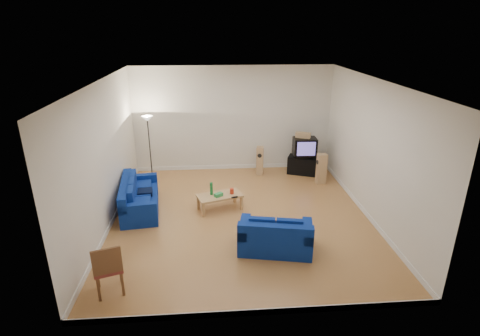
{
  "coord_description": "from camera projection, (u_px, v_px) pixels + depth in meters",
  "views": [
    {
      "loc": [
        -0.64,
        -7.89,
        4.29
      ],
      "look_at": [
        0.0,
        0.4,
        1.1
      ],
      "focal_mm": 28.0,
      "sensor_mm": 36.0,
      "label": 1
    }
  ],
  "objects": [
    {
      "name": "av_receiver",
      "position": [
        303.0,
        156.0,
        11.3
      ],
      "size": [
        0.43,
        0.37,
        0.09
      ],
      "primitive_type": "cube",
      "rotation": [
        0.0,
        0.0,
        -0.16
      ],
      "color": "black",
      "rests_on": "tv_stand"
    },
    {
      "name": "floor_lamp",
      "position": [
        148.0,
        127.0,
        10.6
      ],
      "size": [
        0.32,
        0.32,
        1.9
      ],
      "color": "black",
      "rests_on": "ground"
    },
    {
      "name": "tv_stand",
      "position": [
        303.0,
        165.0,
        11.46
      ],
      "size": [
        1.0,
        0.78,
        0.54
      ],
      "primitive_type": "cube",
      "rotation": [
        0.0,
        0.0,
        -0.38
      ],
      "color": "black",
      "rests_on": "ground"
    },
    {
      "name": "television",
      "position": [
        305.0,
        146.0,
        11.19
      ],
      "size": [
        0.69,
        0.54,
        0.52
      ],
      "rotation": [
        0.0,
        0.0,
        -0.04
      ],
      "color": "black",
      "rests_on": "av_receiver"
    },
    {
      "name": "centre_speaker",
      "position": [
        303.0,
        135.0,
        11.11
      ],
      "size": [
        0.48,
        0.33,
        0.16
      ],
      "primitive_type": "cube",
      "rotation": [
        0.0,
        0.0,
        -0.4
      ],
      "color": "tan",
      "rests_on": "television"
    },
    {
      "name": "coffee_table",
      "position": [
        220.0,
        197.0,
        9.19
      ],
      "size": [
        1.19,
        0.84,
        0.39
      ],
      "rotation": [
        0.0,
        0.0,
        0.31
      ],
      "color": "tan",
      "rests_on": "ground"
    },
    {
      "name": "speaker_right",
      "position": [
        321.0,
        169.0,
        10.69
      ],
      "size": [
        0.29,
        0.23,
        0.88
      ],
      "rotation": [
        0.0,
        0.0,
        -1.47
      ],
      "color": "tan",
      "rests_on": "ground"
    },
    {
      "name": "speaker_left",
      "position": [
        260.0,
        161.0,
        11.34
      ],
      "size": [
        0.25,
        0.3,
        0.87
      ],
      "rotation": [
        0.0,
        0.0,
        -0.2
      ],
      "color": "tan",
      "rests_on": "ground"
    },
    {
      "name": "sofa_loveseat",
      "position": [
        275.0,
        239.0,
        7.51
      ],
      "size": [
        1.59,
        1.09,
        0.73
      ],
      "rotation": [
        0.0,
        0.0,
        -0.2
      ],
      "color": "navy",
      "rests_on": "ground"
    },
    {
      "name": "dining_chair",
      "position": [
        108.0,
        267.0,
        6.2
      ],
      "size": [
        0.58,
        0.58,
        0.97
      ],
      "rotation": [
        0.0,
        0.0,
        0.31
      ],
      "color": "brown",
      "rests_on": "ground"
    },
    {
      "name": "room",
      "position": [
        241.0,
        156.0,
        8.37
      ],
      "size": [
        6.01,
        6.51,
        3.21
      ],
      "color": "brown",
      "rests_on": "ground"
    },
    {
      "name": "red_canister",
      "position": [
        232.0,
        191.0,
        9.21
      ],
      "size": [
        0.13,
        0.13,
        0.14
      ],
      "primitive_type": "cylinder",
      "rotation": [
        0.0,
        0.0,
        0.51
      ],
      "color": "red",
      "rests_on": "coffee_table"
    },
    {
      "name": "bottle",
      "position": [
        211.0,
        189.0,
        9.13
      ],
      "size": [
        0.07,
        0.07,
        0.31
      ],
      "primitive_type": "cylinder",
      "rotation": [
        0.0,
        0.0,
        0.03
      ],
      "color": "#197233",
      "rests_on": "coffee_table"
    },
    {
      "name": "remote",
      "position": [
        235.0,
        197.0,
        9.02
      ],
      "size": [
        0.17,
        0.09,
        0.02
      ],
      "primitive_type": "cube",
      "rotation": [
        0.0,
        0.0,
        0.3
      ],
      "color": "black",
      "rests_on": "coffee_table"
    },
    {
      "name": "tissue_box",
      "position": [
        218.0,
        195.0,
        9.07
      ],
      "size": [
        0.23,
        0.21,
        0.08
      ],
      "primitive_type": "cube",
      "rotation": [
        0.0,
        0.0,
        0.63
      ],
      "color": "green",
      "rests_on": "coffee_table"
    },
    {
      "name": "sofa_three_seat",
      "position": [
        138.0,
        199.0,
        9.18
      ],
      "size": [
        1.08,
        2.03,
        0.75
      ],
      "rotation": [
        0.0,
        0.0,
        -1.44
      ],
      "color": "navy",
      "rests_on": "ground"
    }
  ]
}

